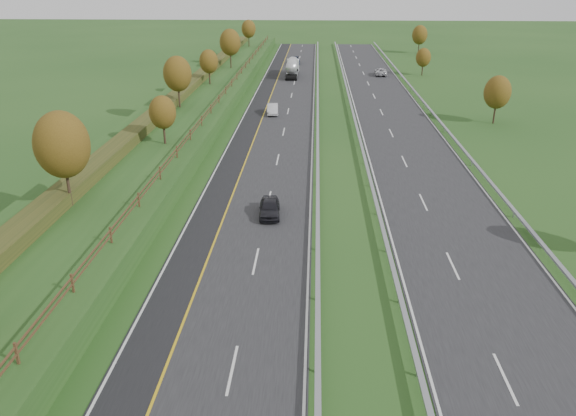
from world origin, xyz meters
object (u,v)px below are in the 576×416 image
(car_silver_mid, at_px, (273,109))
(road_tanker, at_px, (292,67))
(car_oncoming, at_px, (381,72))
(car_dark_near, at_px, (270,208))
(car_small_far, at_px, (295,61))

(car_silver_mid, bearing_deg, road_tanker, 82.80)
(car_oncoming, bearing_deg, road_tanker, 9.04)
(road_tanker, relative_size, car_dark_near, 2.63)
(road_tanker, bearing_deg, car_silver_mid, -92.57)
(road_tanker, xyz_separation_m, car_small_far, (-0.00, 16.58, -1.07))
(car_dark_near, distance_m, car_oncoming, 75.18)
(car_dark_near, relative_size, car_small_far, 0.82)
(road_tanker, height_order, car_small_far, road_tanker)
(car_oncoming, bearing_deg, car_silver_mid, 64.04)
(car_silver_mid, relative_size, car_small_far, 0.86)
(car_dark_near, bearing_deg, road_tanker, 87.34)
(car_dark_near, xyz_separation_m, car_small_far, (-1.06, 87.87, 0.03))
(road_tanker, xyz_separation_m, car_oncoming, (17.99, 1.97, -1.10))
(car_silver_mid, distance_m, car_oncoming, 40.51)
(road_tanker, bearing_deg, car_oncoming, 6.24)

